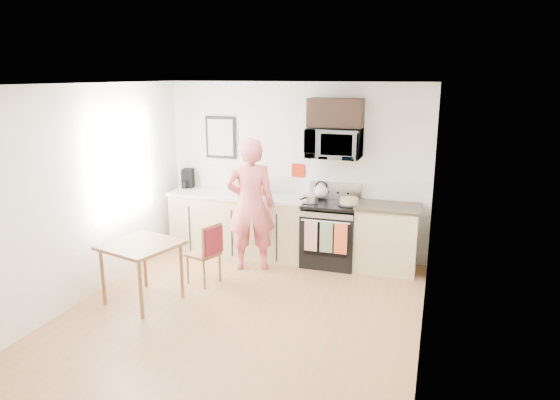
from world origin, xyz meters
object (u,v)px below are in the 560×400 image
(person, at_px, (250,205))
(cake, at_px, (349,202))
(microwave, at_px, (334,143))
(dining_table, at_px, (141,250))
(chair, at_px, (210,246))
(range, at_px, (330,235))

(person, distance_m, cake, 1.38)
(microwave, height_order, dining_table, microwave)
(cake, bearing_deg, chair, -143.80)
(dining_table, bearing_deg, cake, 40.85)
(range, xyz_separation_m, microwave, (-0.00, 0.10, 1.32))
(range, height_order, microwave, microwave)
(range, height_order, cake, range)
(dining_table, bearing_deg, microwave, 47.13)
(dining_table, height_order, chair, chair)
(dining_table, distance_m, cake, 2.87)
(range, relative_size, chair, 1.40)
(microwave, relative_size, cake, 2.46)
(chair, relative_size, cake, 2.69)
(person, xyz_separation_m, chair, (-0.30, -0.71, -0.40))
(range, xyz_separation_m, chair, (-1.33, -1.24, 0.10))
(chair, bearing_deg, range, 60.74)
(microwave, bearing_deg, person, -148.57)
(range, xyz_separation_m, dining_table, (-1.89, -1.93, 0.22))
(person, xyz_separation_m, cake, (1.30, 0.46, 0.04))
(microwave, xyz_separation_m, cake, (0.27, -0.17, -0.79))
(person, distance_m, chair, 0.87)
(microwave, height_order, chair, microwave)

